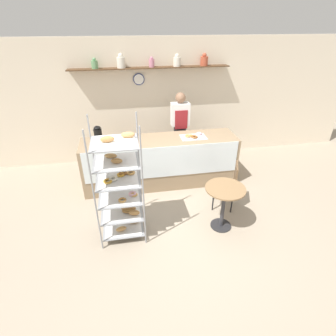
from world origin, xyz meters
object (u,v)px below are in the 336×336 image
(cafe_table, at_px, (224,198))
(coffee_carafe, at_px, (98,135))
(donut_tray_counter, at_px, (193,136))
(person_worker, at_px, (180,128))
(cafe_chair, at_px, (229,181))
(pastry_rack, at_px, (121,189))

(cafe_table, height_order, coffee_carafe, coffee_carafe)
(coffee_carafe, bearing_deg, donut_tray_counter, -2.70)
(coffee_carafe, xyz_separation_m, donut_tray_counter, (1.81, -0.09, -0.14))
(person_worker, xyz_separation_m, donut_tray_counter, (0.13, -0.61, 0.05))
(cafe_table, relative_size, coffee_carafe, 2.41)
(coffee_carafe, bearing_deg, cafe_table, -39.42)
(cafe_chair, bearing_deg, cafe_table, -8.60)
(person_worker, bearing_deg, cafe_chair, -71.73)
(donut_tray_counter, bearing_deg, cafe_chair, -68.26)
(person_worker, bearing_deg, pastry_rack, -123.62)
(pastry_rack, relative_size, donut_tray_counter, 3.81)
(pastry_rack, relative_size, person_worker, 1.11)
(pastry_rack, relative_size, cafe_chair, 2.17)
(person_worker, xyz_separation_m, coffee_carafe, (-1.67, -0.53, 0.19))
(person_worker, bearing_deg, donut_tray_counter, -77.74)
(coffee_carafe, bearing_deg, person_worker, 17.53)
(pastry_rack, xyz_separation_m, coffee_carafe, (-0.36, 1.45, 0.29))
(pastry_rack, height_order, coffee_carafe, pastry_rack)
(pastry_rack, relative_size, cafe_table, 2.49)
(pastry_rack, xyz_separation_m, cafe_chair, (1.85, 0.36, -0.31))
(person_worker, height_order, donut_tray_counter, person_worker)
(cafe_table, xyz_separation_m, coffee_carafe, (-1.92, 1.58, 0.57))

